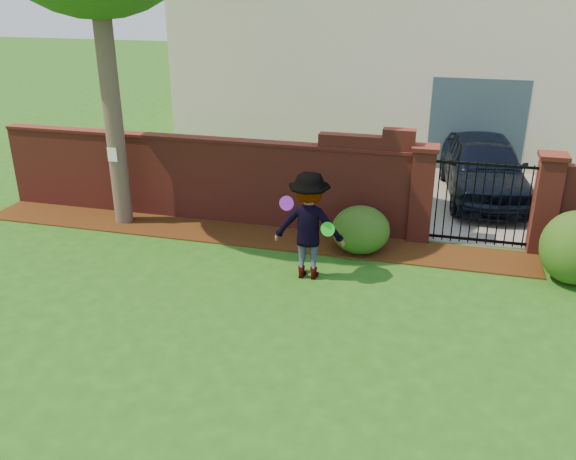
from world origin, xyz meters
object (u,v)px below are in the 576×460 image
(car, at_px, (486,170))
(frisbee_green, at_px, (328,229))
(man, at_px, (308,227))
(frisbee_purple, at_px, (287,203))

(car, bearing_deg, frisbee_green, -124.88)
(car, height_order, man, man)
(car, distance_m, man, 5.64)
(man, relative_size, frisbee_purple, 7.55)
(frisbee_green, bearing_deg, man, 156.08)
(man, height_order, frisbee_purple, man)
(frisbee_purple, bearing_deg, frisbee_green, -8.57)
(car, relative_size, man, 2.29)
(car, bearing_deg, man, -128.84)
(man, distance_m, frisbee_green, 0.39)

